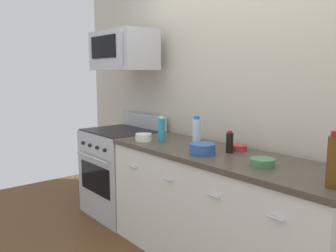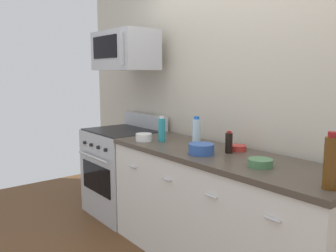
# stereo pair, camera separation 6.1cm
# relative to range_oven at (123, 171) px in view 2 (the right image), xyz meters

# --- Properties ---
(back_wall) EXTENTS (5.13, 0.10, 2.70)m
(back_wall) POSITION_rel_range_oven_xyz_m (1.40, 0.41, 0.88)
(back_wall) COLOR beige
(back_wall) RESTS_ON ground_plane
(counter_unit) EXTENTS (2.04, 0.66, 0.92)m
(counter_unit) POSITION_rel_range_oven_xyz_m (1.40, -0.00, -0.01)
(counter_unit) COLOR silver
(counter_unit) RESTS_ON ground_plane
(range_oven) EXTENTS (0.76, 0.69, 1.07)m
(range_oven) POSITION_rel_range_oven_xyz_m (0.00, 0.00, 0.00)
(range_oven) COLOR #B7BABF
(range_oven) RESTS_ON ground_plane
(microwave) EXTENTS (0.74, 0.44, 0.40)m
(microwave) POSITION_rel_range_oven_xyz_m (0.00, 0.04, 1.28)
(microwave) COLOR #B7BABF
(bottle_water_clear) EXTENTS (0.07, 0.07, 0.24)m
(bottle_water_clear) POSITION_rel_range_oven_xyz_m (1.06, 0.07, 0.57)
(bottle_water_clear) COLOR silver
(bottle_water_clear) RESTS_ON countertop_slab
(bottle_wine_amber) EXTENTS (0.07, 0.07, 0.30)m
(bottle_wine_amber) POSITION_rel_range_oven_xyz_m (2.32, -0.15, 0.60)
(bottle_wine_amber) COLOR #59330F
(bottle_wine_amber) RESTS_ON countertop_slab
(bottle_soy_sauce_dark) EXTENTS (0.06, 0.06, 0.17)m
(bottle_soy_sauce_dark) POSITION_rel_range_oven_xyz_m (1.43, 0.07, 0.53)
(bottle_soy_sauce_dark) COLOR black
(bottle_soy_sauce_dark) RESTS_ON countertop_slab
(bottle_dish_soap) EXTENTS (0.06, 0.06, 0.23)m
(bottle_dish_soap) POSITION_rel_range_oven_xyz_m (0.75, -0.05, 0.56)
(bottle_dish_soap) COLOR teal
(bottle_dish_soap) RESTS_ON countertop_slab
(bowl_blue_mixing) EXTENTS (0.19, 0.19, 0.08)m
(bowl_blue_mixing) POSITION_rel_range_oven_xyz_m (1.33, -0.12, 0.49)
(bowl_blue_mixing) COLOR #2D519E
(bowl_blue_mixing) RESTS_ON countertop_slab
(bowl_green_glaze) EXTENTS (0.16, 0.16, 0.05)m
(bowl_green_glaze) POSITION_rel_range_oven_xyz_m (1.82, -0.07, 0.48)
(bowl_green_glaze) COLOR #477A4C
(bowl_green_glaze) RESTS_ON countertop_slab
(bowl_white_ceramic) EXTENTS (0.15, 0.15, 0.07)m
(bowl_white_ceramic) POSITION_rel_range_oven_xyz_m (0.63, -0.16, 0.49)
(bowl_white_ceramic) COLOR white
(bowl_white_ceramic) RESTS_ON countertop_slab
(bowl_red_small) EXTENTS (0.13, 0.13, 0.04)m
(bowl_red_small) POSITION_rel_range_oven_xyz_m (1.42, 0.19, 0.47)
(bowl_red_small) COLOR #B72D28
(bowl_red_small) RESTS_ON countertop_slab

